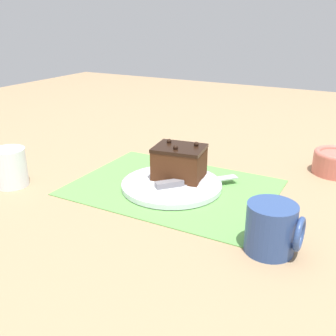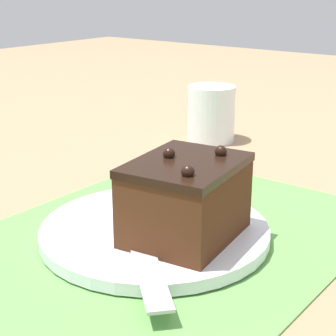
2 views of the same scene
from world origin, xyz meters
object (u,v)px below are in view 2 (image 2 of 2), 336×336
chocolate_cake (185,199)px  serving_knife (137,231)px  cake_plate (157,230)px  drinking_glass (211,114)px

chocolate_cake → serving_knife: 0.06m
cake_plate → serving_knife: 0.03m
chocolate_cake → serving_knife: size_ratio=0.77×
cake_plate → drinking_glass: bearing=-154.6°
cake_plate → drinking_glass: drinking_glass is taller
chocolate_cake → drinking_glass: chocolate_cake is taller
chocolate_cake → drinking_glass: 0.40m
serving_knife → drinking_glass: (-0.37, -0.16, 0.02)m
chocolate_cake → drinking_glass: (-0.35, -0.20, -0.01)m
cake_plate → chocolate_cake: bearing=84.3°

